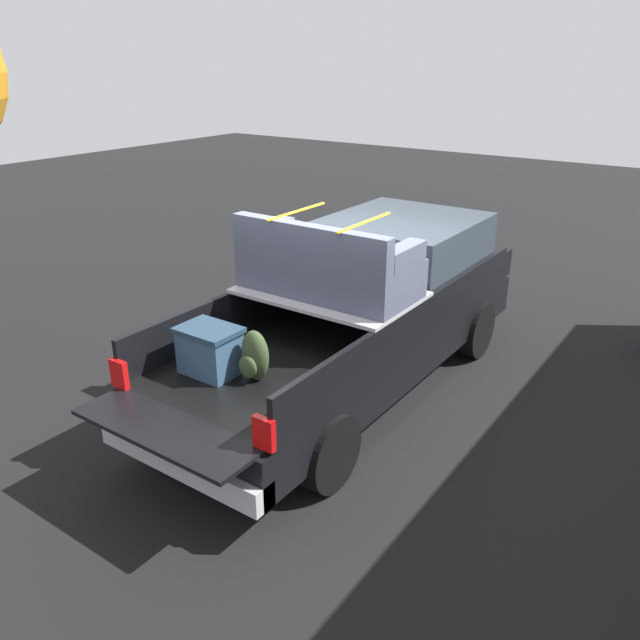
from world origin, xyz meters
TOP-DOWN VIEW (x-y plane):
  - ground_plane at (0.00, 0.00)m, footprint 40.00×40.00m
  - pickup_truck at (0.37, 0.00)m, footprint 6.05×2.06m

SIDE VIEW (x-z plane):
  - ground_plane at x=0.00m, z-range 0.00..0.00m
  - pickup_truck at x=0.37m, z-range -0.16..2.07m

